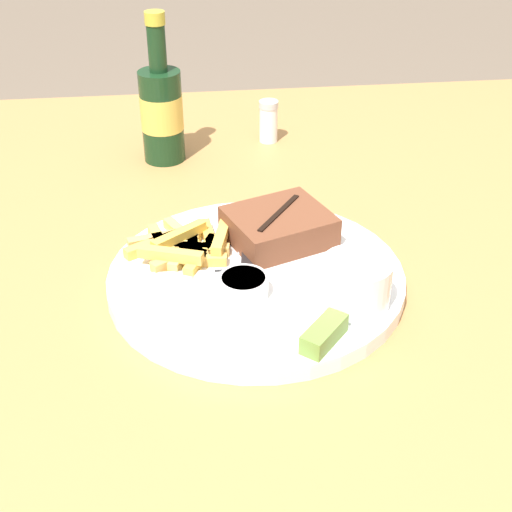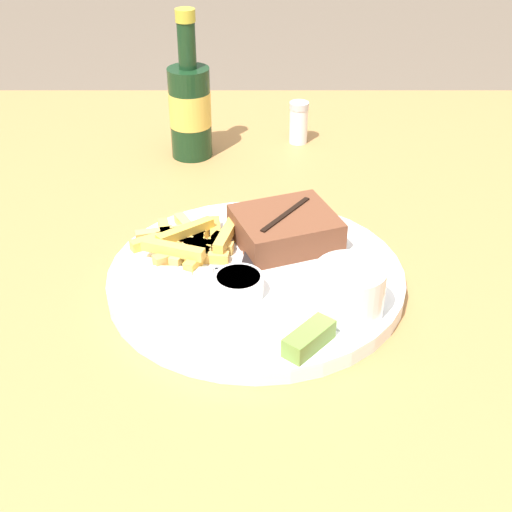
{
  "view_description": "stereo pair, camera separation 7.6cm",
  "coord_description": "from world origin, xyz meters",
  "px_view_note": "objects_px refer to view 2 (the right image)",
  "views": [
    {
      "loc": [
        -0.08,
        -0.64,
        1.21
      ],
      "look_at": [
        0.0,
        0.0,
        0.8
      ],
      "focal_mm": 50.0,
      "sensor_mm": 36.0,
      "label": 1
    },
    {
      "loc": [
        0.0,
        -0.64,
        1.21
      ],
      "look_at": [
        0.0,
        0.0,
        0.8
      ],
      "focal_mm": 50.0,
      "sensor_mm": 36.0,
      "label": 2
    }
  ],
  "objects_px": {
    "dinner_plate": "(256,278)",
    "beer_bottle": "(190,107)",
    "coleslaw_cup": "(350,287)",
    "pickle_spear": "(309,339)",
    "salt_shaker": "(299,122)",
    "steak_portion": "(285,228)",
    "knife_utensil": "(254,248)",
    "fork_utensil": "(178,268)",
    "dipping_sauce_cup": "(239,284)"
  },
  "relations": [
    {
      "from": "pickle_spear",
      "to": "salt_shaker",
      "type": "height_order",
      "value": "salt_shaker"
    },
    {
      "from": "steak_portion",
      "to": "coleslaw_cup",
      "type": "height_order",
      "value": "coleslaw_cup"
    },
    {
      "from": "pickle_spear",
      "to": "salt_shaker",
      "type": "distance_m",
      "value": 0.52
    },
    {
      "from": "fork_utensil",
      "to": "beer_bottle",
      "type": "height_order",
      "value": "beer_bottle"
    },
    {
      "from": "steak_portion",
      "to": "salt_shaker",
      "type": "bearing_deg",
      "value": 84.43
    },
    {
      "from": "dipping_sauce_cup",
      "to": "knife_utensil",
      "type": "distance_m",
      "value": 0.09
    },
    {
      "from": "dinner_plate",
      "to": "coleslaw_cup",
      "type": "distance_m",
      "value": 0.12
    },
    {
      "from": "pickle_spear",
      "to": "salt_shaker",
      "type": "xyz_separation_m",
      "value": [
        0.02,
        0.52,
        0.0
      ]
    },
    {
      "from": "pickle_spear",
      "to": "beer_bottle",
      "type": "distance_m",
      "value": 0.49
    },
    {
      "from": "coleslaw_cup",
      "to": "beer_bottle",
      "type": "relative_size",
      "value": 0.33
    },
    {
      "from": "dinner_plate",
      "to": "steak_portion",
      "type": "height_order",
      "value": "steak_portion"
    },
    {
      "from": "steak_portion",
      "to": "pickle_spear",
      "type": "bearing_deg",
      "value": -85.34
    },
    {
      "from": "steak_portion",
      "to": "beer_bottle",
      "type": "bearing_deg",
      "value": 114.87
    },
    {
      "from": "fork_utensil",
      "to": "knife_utensil",
      "type": "height_order",
      "value": "knife_utensil"
    },
    {
      "from": "dinner_plate",
      "to": "pickle_spear",
      "type": "xyz_separation_m",
      "value": [
        0.05,
        -0.13,
        0.02
      ]
    },
    {
      "from": "coleslaw_cup",
      "to": "dipping_sauce_cup",
      "type": "xyz_separation_m",
      "value": [
        -0.11,
        0.03,
        -0.02
      ]
    },
    {
      "from": "dipping_sauce_cup",
      "to": "beer_bottle",
      "type": "bearing_deg",
      "value": 101.44
    },
    {
      "from": "steak_portion",
      "to": "fork_utensil",
      "type": "relative_size",
      "value": 1.02
    },
    {
      "from": "coleslaw_cup",
      "to": "knife_utensil",
      "type": "xyz_separation_m",
      "value": [
        -0.09,
        0.11,
        -0.03
      ]
    },
    {
      "from": "fork_utensil",
      "to": "salt_shaker",
      "type": "relative_size",
      "value": 2.07
    },
    {
      "from": "dinner_plate",
      "to": "knife_utensil",
      "type": "distance_m",
      "value": 0.05
    },
    {
      "from": "pickle_spear",
      "to": "salt_shaker",
      "type": "relative_size",
      "value": 0.88
    },
    {
      "from": "dinner_plate",
      "to": "steak_portion",
      "type": "relative_size",
      "value": 2.36
    },
    {
      "from": "pickle_spear",
      "to": "knife_utensil",
      "type": "distance_m",
      "value": 0.18
    },
    {
      "from": "dinner_plate",
      "to": "salt_shaker",
      "type": "height_order",
      "value": "salt_shaker"
    },
    {
      "from": "steak_portion",
      "to": "salt_shaker",
      "type": "distance_m",
      "value": 0.33
    },
    {
      "from": "dinner_plate",
      "to": "pickle_spear",
      "type": "relative_size",
      "value": 5.65
    },
    {
      "from": "dinner_plate",
      "to": "knife_utensil",
      "type": "bearing_deg",
      "value": 93.08
    },
    {
      "from": "salt_shaker",
      "to": "coleslaw_cup",
      "type": "bearing_deg",
      "value": -86.69
    },
    {
      "from": "dinner_plate",
      "to": "pickle_spear",
      "type": "height_order",
      "value": "pickle_spear"
    },
    {
      "from": "coleslaw_cup",
      "to": "salt_shaker",
      "type": "height_order",
      "value": "coleslaw_cup"
    },
    {
      "from": "pickle_spear",
      "to": "fork_utensil",
      "type": "distance_m",
      "value": 0.19
    },
    {
      "from": "dinner_plate",
      "to": "beer_bottle",
      "type": "bearing_deg",
      "value": 105.64
    },
    {
      "from": "dinner_plate",
      "to": "beer_bottle",
      "type": "xyz_separation_m",
      "value": [
        -0.1,
        0.34,
        0.07
      ]
    },
    {
      "from": "pickle_spear",
      "to": "dinner_plate",
      "type": "bearing_deg",
      "value": 111.19
    },
    {
      "from": "steak_portion",
      "to": "coleslaw_cup",
      "type": "relative_size",
      "value": 1.93
    },
    {
      "from": "dipping_sauce_cup",
      "to": "steak_portion",
      "type": "bearing_deg",
      "value": 63.83
    },
    {
      "from": "coleslaw_cup",
      "to": "fork_utensil",
      "type": "xyz_separation_m",
      "value": [
        -0.18,
        0.07,
        -0.03
      ]
    },
    {
      "from": "coleslaw_cup",
      "to": "pickle_spear",
      "type": "xyz_separation_m",
      "value": [
        -0.04,
        -0.06,
        -0.02
      ]
    },
    {
      "from": "steak_portion",
      "to": "salt_shaker",
      "type": "xyz_separation_m",
      "value": [
        0.03,
        0.33,
        -0.0
      ]
    },
    {
      "from": "coleslaw_cup",
      "to": "knife_utensil",
      "type": "relative_size",
      "value": 0.43
    },
    {
      "from": "pickle_spear",
      "to": "fork_utensil",
      "type": "height_order",
      "value": "pickle_spear"
    },
    {
      "from": "coleslaw_cup",
      "to": "pickle_spear",
      "type": "distance_m",
      "value": 0.07
    },
    {
      "from": "pickle_spear",
      "to": "dipping_sauce_cup",
      "type": "bearing_deg",
      "value": 128.48
    },
    {
      "from": "steak_portion",
      "to": "dipping_sauce_cup",
      "type": "height_order",
      "value": "steak_portion"
    },
    {
      "from": "steak_portion",
      "to": "knife_utensil",
      "type": "relative_size",
      "value": 0.82
    },
    {
      "from": "knife_utensil",
      "to": "dinner_plate",
      "type": "bearing_deg",
      "value": -168.87
    },
    {
      "from": "coleslaw_cup",
      "to": "dinner_plate",
      "type": "bearing_deg",
      "value": 142.7
    },
    {
      "from": "dinner_plate",
      "to": "salt_shaker",
      "type": "relative_size",
      "value": 4.96
    },
    {
      "from": "beer_bottle",
      "to": "steak_portion",
      "type": "bearing_deg",
      "value": -65.13
    }
  ]
}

